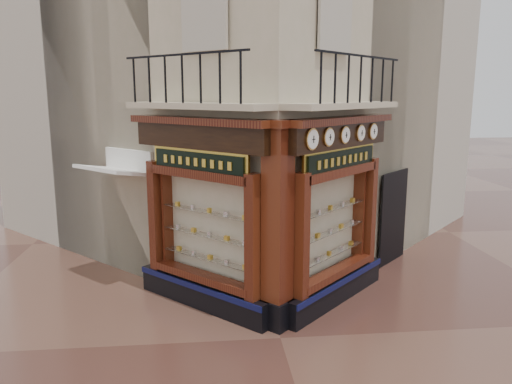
{
  "coord_description": "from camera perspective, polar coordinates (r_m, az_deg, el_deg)",
  "views": [
    {
      "loc": [
        -1.3,
        -8.42,
        4.44
      ],
      "look_at": [
        -0.25,
        2.0,
        2.36
      ],
      "focal_mm": 35.0,
      "sensor_mm": 36.0,
      "label": 1
    }
  ],
  "objects": [
    {
      "name": "clock_b",
      "position": [
        9.67,
        8.31,
        6.23
      ],
      "size": [
        0.29,
        0.29,
        0.36
      ],
      "rotation": [
        0.0,
        0.0,
        0.79
      ],
      "color": "#BE8A3F",
      "rests_on": "ground"
    },
    {
      "name": "signboard_right",
      "position": [
        10.39,
        9.73,
        3.64
      ],
      "size": [
        2.0,
        2.0,
        0.54
      ],
      "rotation": [
        0.0,
        0.0,
        0.79
      ],
      "color": "gold",
      "rests_on": "ground"
    },
    {
      "name": "awning",
      "position": [
        12.66,
        -15.37,
        -9.74
      ],
      "size": [
        1.95,
        1.95,
        0.26
      ],
      "primitive_type": null,
      "rotation": [
        0.18,
        0.0,
        2.36
      ],
      "color": "white",
      "rests_on": "ground"
    },
    {
      "name": "neighbour_right",
      "position": [
        17.49,
        6.95,
        14.61
      ],
      "size": [
        11.31,
        11.31,
        11.0
      ],
      "primitive_type": "cube",
      "rotation": [
        0.0,
        0.0,
        0.79
      ],
      "color": "#BCB4A4",
      "rests_on": "ground"
    },
    {
      "name": "main_building",
      "position": [
        14.71,
        -0.68,
        17.3
      ],
      "size": [
        11.31,
        11.31,
        12.0
      ],
      "primitive_type": "cube",
      "rotation": [
        0.0,
        0.0,
        0.79
      ],
      "color": "beige",
      "rests_on": "ground"
    },
    {
      "name": "neighbour_left",
      "position": [
        17.12,
        -10.0,
        14.6
      ],
      "size": [
        11.31,
        11.31,
        11.0
      ],
      "primitive_type": "cube",
      "rotation": [
        0.0,
        0.0,
        0.79
      ],
      "color": "#BCB4A4",
      "rests_on": "ground"
    },
    {
      "name": "clock_a",
      "position": [
        9.18,
        6.43,
        6.02
      ],
      "size": [
        0.32,
        0.32,
        0.4
      ],
      "rotation": [
        0.0,
        0.0,
        0.79
      ],
      "color": "#BE8A3F",
      "rests_on": "ground"
    },
    {
      "name": "shopfront_right",
      "position": [
        10.64,
        9.17,
        -2.32
      ],
      "size": [
        2.86,
        2.86,
        3.98
      ],
      "rotation": [
        0.0,
        0.0,
        0.79
      ],
      "color": "black",
      "rests_on": "ground"
    },
    {
      "name": "clock_c",
      "position": [
        10.21,
        10.13,
        6.43
      ],
      "size": [
        0.28,
        0.28,
        0.35
      ],
      "rotation": [
        0.0,
        0.0,
        0.79
      ],
      "color": "#BE8A3F",
      "rests_on": "ground"
    },
    {
      "name": "shopfront_left",
      "position": [
        10.28,
        -6.17,
        -2.71
      ],
      "size": [
        2.86,
        2.86,
        3.98
      ],
      "rotation": [
        0.0,
        0.0,
        2.36
      ],
      "color": "black",
      "rests_on": "ground"
    },
    {
      "name": "ground",
      "position": [
        9.6,
        2.81,
        -16.34
      ],
      "size": [
        80.0,
        80.0,
        0.0
      ],
      "primitive_type": "plane",
      "color": "#4A2A22",
      "rests_on": "ground"
    },
    {
      "name": "corner_pilaster",
      "position": [
        9.35,
        2.47,
        -4.26
      ],
      "size": [
        0.85,
        0.85,
        3.98
      ],
      "rotation": [
        0.0,
        0.0,
        0.79
      ],
      "color": "black",
      "rests_on": "ground"
    },
    {
      "name": "balcony",
      "position": [
        9.99,
        1.76,
        9.93
      ],
      "size": [
        5.94,
        2.97,
        1.03
      ],
      "color": "beige",
      "rests_on": "ground"
    },
    {
      "name": "signboard_left",
      "position": [
        10.02,
        -6.62,
        3.45
      ],
      "size": [
        1.9,
        1.9,
        0.51
      ],
      "rotation": [
        0.0,
        0.0,
        2.36
      ],
      "color": "gold",
      "rests_on": "ground"
    },
    {
      "name": "clock_d",
      "position": [
        10.79,
        11.86,
        6.62
      ],
      "size": [
        0.28,
        0.28,
        0.35
      ],
      "rotation": [
        0.0,
        0.0,
        0.79
      ],
      "color": "#BE8A3F",
      "rests_on": "ground"
    },
    {
      "name": "clock_e",
      "position": [
        11.31,
        13.23,
        6.76
      ],
      "size": [
        0.29,
        0.29,
        0.36
      ],
      "rotation": [
        0.0,
        0.0,
        0.79
      ],
      "color": "#BE8A3F",
      "rests_on": "ground"
    }
  ]
}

